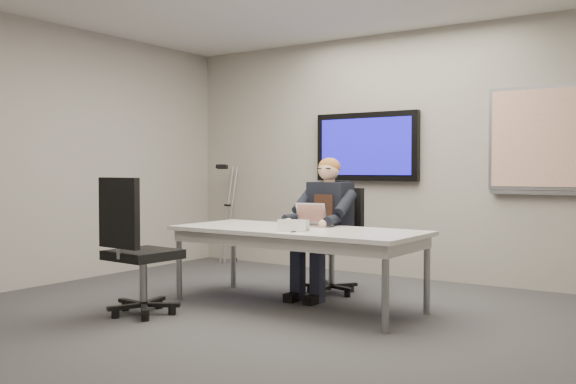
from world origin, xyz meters
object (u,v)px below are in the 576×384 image
Objects in this scene: office_chair_far at (335,260)px; laptop at (307,220)px; seated_person at (321,241)px; conference_table at (297,237)px; office_chair_near at (138,273)px.

office_chair_far is 3.24× the size of laptop.
seated_person is at bearing 79.53° from laptop.
seated_person is 4.17× the size of laptop.
conference_table is at bearing -71.18° from office_chair_far.
laptop is (-0.01, -0.23, 0.21)m from seated_person.
seated_person is (-0.05, 0.50, -0.08)m from conference_table.
conference_table is 1.97× the size of office_chair_near.
office_chair_far reaches higher than conference_table.
seated_person is at bearing -76.97° from office_chair_far.
conference_table is 2.19× the size of office_chair_far.
conference_table is 0.30m from laptop.
office_chair_near is 1.77m from seated_person.
seated_person is at bearing 96.27° from conference_table.
seated_person is (0.86, 1.54, 0.18)m from office_chair_near.
seated_person reaches higher than conference_table.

